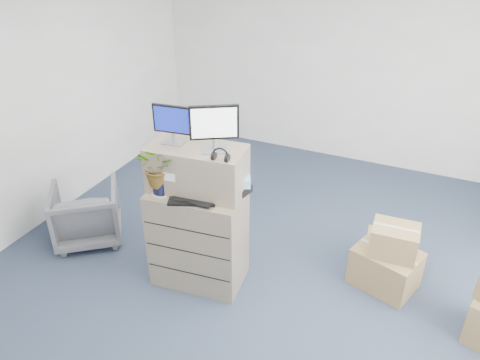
% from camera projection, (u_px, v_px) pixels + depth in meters
% --- Properties ---
extents(ground, '(7.00, 7.00, 0.00)m').
position_uv_depth(ground, '(260.00, 302.00, 4.63)').
color(ground, '#29374B').
rests_on(ground, ground).
extents(wall_back, '(6.00, 0.02, 2.80)m').
position_uv_depth(wall_back, '(354.00, 70.00, 6.71)').
color(wall_back, silver).
rests_on(wall_back, ground).
extents(filing_cabinet_lower, '(0.95, 0.64, 1.05)m').
position_uv_depth(filing_cabinet_lower, '(199.00, 237.00, 4.69)').
color(filing_cabinet_lower, gray).
rests_on(filing_cabinet_lower, ground).
extents(filing_cabinet_upper, '(0.94, 0.54, 0.45)m').
position_uv_depth(filing_cabinet_upper, '(197.00, 169.00, 4.36)').
color(filing_cabinet_upper, gray).
rests_on(filing_cabinet_upper, filing_cabinet_lower).
extents(monitor_left, '(0.37, 0.16, 0.37)m').
position_uv_depth(monitor_left, '(172.00, 122.00, 4.23)').
color(monitor_left, '#99999E').
rests_on(monitor_left, filing_cabinet_upper).
extents(monitor_right, '(0.39, 0.26, 0.43)m').
position_uv_depth(monitor_right, '(214.00, 126.00, 4.06)').
color(monitor_right, '#99999E').
rests_on(monitor_right, filing_cabinet_upper).
extents(headphones, '(0.15, 0.03, 0.15)m').
position_uv_depth(headphones, '(220.00, 155.00, 4.01)').
color(headphones, black).
rests_on(headphones, filing_cabinet_upper).
extents(keyboard, '(0.47, 0.33, 0.02)m').
position_uv_depth(keyboard, '(192.00, 200.00, 4.29)').
color(keyboard, black).
rests_on(keyboard, filing_cabinet_lower).
extents(mouse, '(0.09, 0.05, 0.03)m').
position_uv_depth(mouse, '(225.00, 202.00, 4.26)').
color(mouse, silver).
rests_on(mouse, filing_cabinet_lower).
extents(water_bottle, '(0.07, 0.07, 0.24)m').
position_uv_depth(water_bottle, '(208.00, 179.00, 4.41)').
color(water_bottle, '#9CA0A5').
rests_on(water_bottle, filing_cabinet_lower).
extents(phone_dock, '(0.07, 0.06, 0.14)m').
position_uv_depth(phone_dock, '(195.00, 185.00, 4.46)').
color(phone_dock, silver).
rests_on(phone_dock, filing_cabinet_lower).
extents(external_drive, '(0.25, 0.20, 0.07)m').
position_uv_depth(external_drive, '(239.00, 188.00, 4.43)').
color(external_drive, black).
rests_on(external_drive, filing_cabinet_lower).
extents(tissue_box, '(0.27, 0.21, 0.09)m').
position_uv_depth(tissue_box, '(238.00, 182.00, 4.38)').
color(tissue_box, '#4598ED').
rests_on(tissue_box, external_drive).
extents(potted_plant, '(0.40, 0.43, 0.40)m').
position_uv_depth(potted_plant, '(160.00, 172.00, 4.31)').
color(potted_plant, '#A8C19B').
rests_on(potted_plant, filing_cabinet_lower).
extents(office_chair, '(0.99, 0.98, 0.75)m').
position_uv_depth(office_chair, '(86.00, 211.00, 5.38)').
color(office_chair, '#5E5E63').
rests_on(office_chair, ground).
extents(cardboard_boxes, '(1.84, 1.24, 0.81)m').
position_uv_depth(cardboard_boxes, '(438.00, 280.00, 4.45)').
color(cardboard_boxes, olive).
rests_on(cardboard_boxes, ground).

